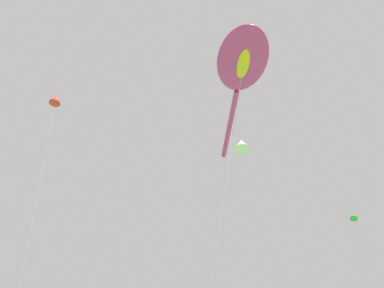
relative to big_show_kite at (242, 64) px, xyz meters
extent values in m
ellipsoid|color=#CC3899|center=(-0.19, -0.17, 0.03)|extent=(4.91, 4.77, 0.83)
cylinder|color=#CC3899|center=(3.55, 3.11, -0.09)|extent=(4.51, 4.01, 0.30)
ellipsoid|color=yellow|center=(-0.19, -0.17, -0.34)|extent=(1.81, 1.70, 0.30)
cylinder|color=#B2B2B7|center=(-1.65, 0.73, -9.47)|extent=(2.97, 1.82, 18.18)
ellipsoid|color=green|center=(15.23, 0.19, -2.22)|extent=(0.93, 0.62, 0.27)
cone|color=red|center=(-3.60, 11.36, 1.64)|extent=(0.87, 0.90, 0.69)
cylinder|color=#B2B2B7|center=(-3.32, 10.11, -8.46)|extent=(0.57, 2.54, 20.20)
cone|color=white|center=(9.90, 5.81, 4.13)|extent=(1.68, 1.62, 1.23)
cylinder|color=#B2B2B7|center=(10.93, 4.89, -7.21)|extent=(2.09, 1.85, 22.70)
camera|label=1|loc=(-11.86, -5.80, -16.60)|focal=36.81mm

